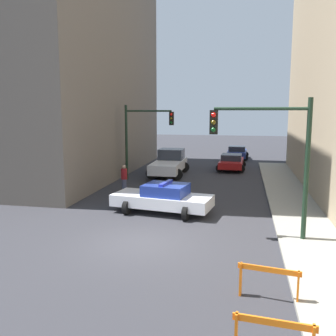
% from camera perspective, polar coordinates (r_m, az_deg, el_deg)
% --- Properties ---
extents(ground_plane, '(120.00, 120.00, 0.00)m').
position_cam_1_polar(ground_plane, '(14.12, -4.20, -11.38)').
color(ground_plane, '#2D2D33').
extents(sidewalk_right, '(2.40, 44.00, 0.12)m').
position_cam_1_polar(sidewalk_right, '(13.87, 21.92, -12.15)').
color(sidewalk_right, gray).
rests_on(sidewalk_right, ground_plane).
extents(building_corner_left, '(14.00, 20.00, 24.87)m').
position_cam_1_polar(building_corner_left, '(31.88, -19.75, 22.09)').
color(building_corner_left, '#6B6056').
rests_on(building_corner_left, ground_plane).
extents(traffic_light_near, '(3.64, 0.35, 5.20)m').
position_cam_1_polar(traffic_light_near, '(14.24, 15.90, 3.08)').
color(traffic_light_near, black).
rests_on(traffic_light_near, sidewalk_right).
extents(traffic_light_far, '(3.44, 0.35, 5.20)m').
position_cam_1_polar(traffic_light_far, '(25.90, -4.06, 5.56)').
color(traffic_light_far, black).
rests_on(traffic_light_far, ground_plane).
extents(police_car, '(4.93, 2.82, 1.52)m').
position_cam_1_polar(police_car, '(17.86, -0.77, -4.60)').
color(police_car, white).
rests_on(police_car, ground_plane).
extents(white_truck, '(2.67, 5.42, 1.90)m').
position_cam_1_polar(white_truck, '(28.15, 0.21, 0.75)').
color(white_truck, silver).
rests_on(white_truck, ground_plane).
extents(parked_car_near, '(2.36, 4.35, 1.31)m').
position_cam_1_polar(parked_car_near, '(31.01, 9.64, 0.95)').
color(parked_car_near, maroon).
rests_on(parked_car_near, ground_plane).
extents(parked_car_mid, '(2.33, 4.34, 1.31)m').
position_cam_1_polar(parked_car_mid, '(37.93, 10.46, 2.36)').
color(parked_car_mid, navy).
rests_on(parked_car_mid, ground_plane).
extents(pedestrian_crossing, '(0.47, 0.47, 1.66)m').
position_cam_1_polar(pedestrian_crossing, '(22.29, -6.70, -1.58)').
color(pedestrian_crossing, '#474C66').
rests_on(pedestrian_crossing, ground_plane).
extents(barrier_front, '(1.60, 0.31, 0.90)m').
position_cam_1_polar(barrier_front, '(8.16, 15.82, -23.01)').
color(barrier_front, orange).
rests_on(barrier_front, ground_plane).
extents(barrier_mid, '(1.59, 0.41, 0.90)m').
position_cam_1_polar(barrier_mid, '(10.34, 15.11, -15.82)').
color(barrier_mid, orange).
rests_on(barrier_mid, ground_plane).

